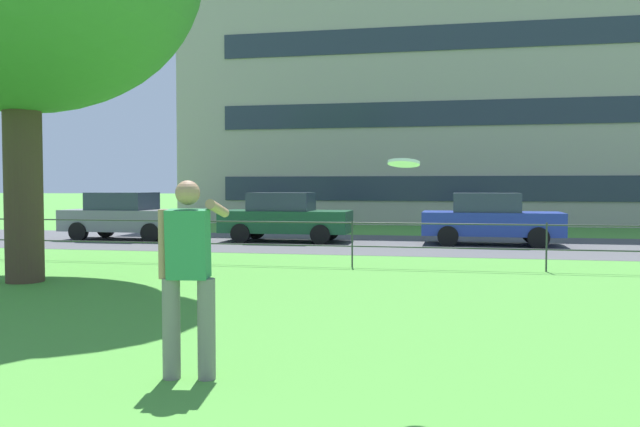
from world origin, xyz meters
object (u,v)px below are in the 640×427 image
(car_dark_green_right, at_px, (285,217))
(frisbee, at_px, (404,163))
(car_grey_left, at_px, (126,216))
(car_blue_far_left, at_px, (490,219))
(apartment_building_background, at_px, (497,58))
(person_thrower, at_px, (189,272))

(car_dark_green_right, bearing_deg, frisbee, -72.00)
(car_grey_left, xyz_separation_m, car_dark_green_right, (5.27, 0.28, 0.00))
(frisbee, relative_size, car_blue_far_left, 0.08)
(car_blue_far_left, distance_m, apartment_building_background, 16.90)
(car_dark_green_right, distance_m, car_blue_far_left, 6.23)
(frisbee, relative_size, car_grey_left, 0.08)
(car_dark_green_right, relative_size, car_blue_far_left, 0.99)
(apartment_building_background, bearing_deg, person_thrower, -99.91)
(frisbee, height_order, car_blue_far_left, frisbee)
(frisbee, bearing_deg, apartment_building_background, 83.79)
(person_thrower, distance_m, apartment_building_background, 30.27)
(car_grey_left, distance_m, car_dark_green_right, 5.28)
(car_dark_green_right, xyz_separation_m, car_blue_far_left, (6.23, 0.07, 0.00))
(car_grey_left, height_order, car_blue_far_left, same)
(person_thrower, xyz_separation_m, car_grey_left, (-7.85, 13.53, -0.19))
(car_grey_left, distance_m, car_blue_far_left, 11.51)
(frisbee, xyz_separation_m, car_blue_far_left, (1.76, 13.86, -1.15))
(car_grey_left, bearing_deg, car_dark_green_right, 3.03)
(person_thrower, distance_m, frisbee, 2.13)
(frisbee, distance_m, car_dark_green_right, 14.54)
(car_dark_green_right, bearing_deg, car_grey_left, -176.97)
(person_thrower, xyz_separation_m, apartment_building_background, (5.05, 28.89, 7.47))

